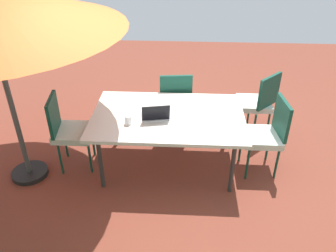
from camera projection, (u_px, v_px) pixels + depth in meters
name	position (u px, v px, depth m)	size (l,w,h in m)	color
ground_plane	(168.00, 166.00, 4.52)	(10.00, 10.00, 0.02)	brown
dining_table	(168.00, 119.00, 4.13)	(1.81, 1.18, 0.76)	silver
chair_east	(68.00, 128.00, 4.24)	(0.49, 0.48, 0.98)	silver
chair_southwest	(258.00, 101.00, 4.85)	(0.59, 0.59, 0.98)	silver
chair_south	(175.00, 99.00, 4.90)	(0.47, 0.48, 0.98)	silver
chair_west	(267.00, 133.00, 4.16)	(0.48, 0.47, 0.98)	silver
laptop	(155.00, 115.00, 4.01)	(0.36, 0.30, 0.21)	#B7B7BC
cup	(128.00, 120.00, 3.91)	(0.08, 0.08, 0.11)	white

